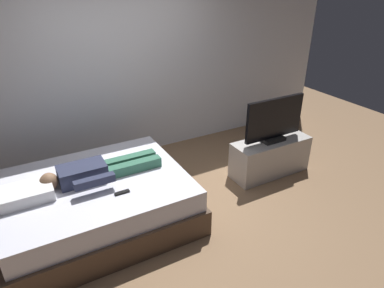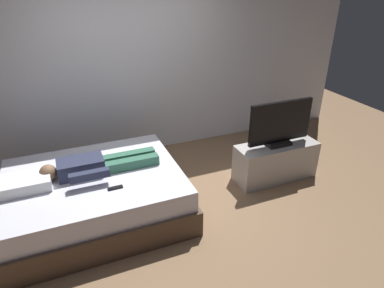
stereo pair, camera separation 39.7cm
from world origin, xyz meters
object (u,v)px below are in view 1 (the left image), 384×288
at_px(remote, 122,192).
at_px(person, 95,171).
at_px(bed, 98,202).
at_px(pillow, 26,194).
at_px(tv_stand, 270,157).
at_px(tv, 274,121).

bearing_deg(remote, person, 110.47).
height_order(bed, pillow, pillow).
bearing_deg(bed, remote, -63.09).
distance_m(tv_stand, tv, 0.53).
bearing_deg(bed, person, 60.06).
bearing_deg(tv_stand, pillow, 178.23).
bearing_deg(pillow, tv_stand, -1.77).
bearing_deg(remote, tv_stand, 6.93).
distance_m(remote, tv_stand, 2.19).
distance_m(bed, tv, 2.40).
distance_m(bed, pillow, 0.73).
distance_m(person, tv, 2.32).
distance_m(bed, remote, 0.49).
distance_m(pillow, tv, 2.99).
bearing_deg(tv_stand, tv, -90.00).
height_order(remote, tv, tv).
relative_size(tv_stand, tv, 1.25).
height_order(pillow, tv_stand, pillow).
xyz_separation_m(pillow, person, (0.68, 0.05, 0.02)).
bearing_deg(tv, pillow, 178.23).
bearing_deg(bed, pillow, 180.00).
xyz_separation_m(remote, tv, (2.16, 0.26, 0.24)).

